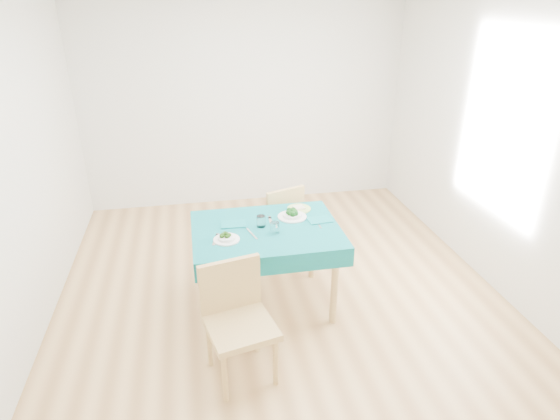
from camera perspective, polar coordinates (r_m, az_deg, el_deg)
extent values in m
cube|color=#A87A46|center=(4.42, 0.00, -10.17)|extent=(4.00, 4.50, 0.02)
cube|color=silver|center=(5.96, -4.30, 13.37)|extent=(4.00, 0.02, 2.70)
cube|color=silver|center=(1.89, 13.75, -14.43)|extent=(4.00, 0.02, 2.70)
cube|color=silver|center=(3.96, -29.76, 4.23)|extent=(0.02, 4.50, 2.70)
cube|color=silver|center=(4.62, 25.40, 7.67)|extent=(0.02, 4.50, 2.70)
cube|color=#096166|center=(4.07, -1.63, -7.01)|extent=(1.21, 0.92, 0.76)
cube|color=tan|center=(3.27, -4.91, -12.16)|extent=(0.55, 0.58, 1.13)
cube|color=tan|center=(4.70, -0.46, -0.64)|extent=(0.53, 0.55, 1.01)
cube|color=silver|center=(3.74, -7.87, -3.63)|extent=(0.07, 0.18, 0.00)
cube|color=silver|center=(3.80, -3.46, -2.90)|extent=(0.07, 0.21, 0.00)
cube|color=silver|center=(3.98, -1.12, -1.49)|extent=(0.04, 0.20, 0.00)
cube|color=silver|center=(3.98, 4.64, -1.59)|extent=(0.02, 0.21, 0.00)
cube|color=#0D6D71|center=(3.96, -5.70, -1.73)|extent=(0.22, 0.16, 0.01)
cube|color=#0D6D71|center=(4.03, 4.85, -1.22)|extent=(0.21, 0.15, 0.01)
cylinder|color=white|center=(3.90, -2.33, -1.38)|extent=(0.07, 0.07, 0.10)
cylinder|color=white|center=(3.79, -0.64, -2.18)|extent=(0.07, 0.07, 0.10)
cylinder|color=#B1D366|center=(4.23, 2.33, 0.16)|extent=(0.21, 0.21, 0.01)
cube|color=beige|center=(4.22, 2.33, 0.31)|extent=(0.11, 0.11, 0.01)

